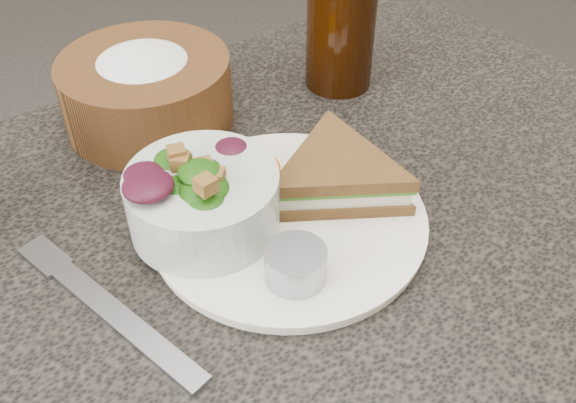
# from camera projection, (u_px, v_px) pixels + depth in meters

# --- Properties ---
(dinner_plate) EXTENTS (0.27, 0.27, 0.01)m
(dinner_plate) POSITION_uv_depth(u_px,v_px,m) (288.00, 220.00, 0.63)
(dinner_plate) COLOR white
(dinner_plate) RESTS_ON dining_table
(sandwich) EXTENTS (0.23, 0.23, 0.04)m
(sandwich) POSITION_uv_depth(u_px,v_px,m) (337.00, 175.00, 0.63)
(sandwich) COLOR #52381C
(sandwich) RESTS_ON dinner_plate
(salad_bowl) EXTENTS (0.19, 0.19, 0.08)m
(salad_bowl) POSITION_uv_depth(u_px,v_px,m) (202.00, 191.00, 0.59)
(salad_bowl) COLOR #B0BFB8
(salad_bowl) RESTS_ON dinner_plate
(dressing_ramekin) EXTENTS (0.06, 0.06, 0.03)m
(dressing_ramekin) POSITION_uv_depth(u_px,v_px,m) (296.00, 265.00, 0.55)
(dressing_ramekin) COLOR #91959E
(dressing_ramekin) RESTS_ON dinner_plate
(orange_wedge) EXTENTS (0.09, 0.09, 0.03)m
(orange_wedge) POSITION_uv_depth(u_px,v_px,m) (252.00, 158.00, 0.67)
(orange_wedge) COLOR orange
(orange_wedge) RESTS_ON dinner_plate
(fork) EXTENTS (0.07, 0.21, 0.01)m
(fork) POSITION_uv_depth(u_px,v_px,m) (117.00, 316.00, 0.54)
(fork) COLOR #8E929C
(fork) RESTS_ON dining_table
(knife) EXTENTS (0.05, 0.19, 0.00)m
(knife) POSITION_uv_depth(u_px,v_px,m) (103.00, 301.00, 0.56)
(knife) COLOR gray
(knife) RESTS_ON dining_table
(bread_basket) EXTENTS (0.24, 0.24, 0.11)m
(bread_basket) POSITION_uv_depth(u_px,v_px,m) (145.00, 81.00, 0.73)
(bread_basket) COLOR brown
(bread_basket) RESTS_ON dining_table
(cola_glass) EXTENTS (0.09, 0.09, 0.14)m
(cola_glass) POSITION_uv_depth(u_px,v_px,m) (341.00, 31.00, 0.78)
(cola_glass) COLOR black
(cola_glass) RESTS_ON dining_table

